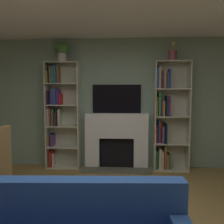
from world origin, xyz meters
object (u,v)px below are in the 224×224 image
(tv, at_px, (117,99))
(potted_plant, at_px, (62,50))
(coffee_table, at_px, (79,219))
(fireplace, at_px, (117,140))
(bookshelf_right, at_px, (167,118))
(bookshelf_left, at_px, (60,112))
(vase_with_flowers, at_px, (173,55))

(tv, bearing_deg, potted_plant, -173.64)
(tv, distance_m, coffee_table, 2.91)
(potted_plant, bearing_deg, fireplace, 2.78)
(bookshelf_right, distance_m, potted_plant, 2.45)
(bookshelf_left, bearing_deg, tv, 4.09)
(tv, height_order, vase_with_flowers, vase_with_flowers)
(bookshelf_left, distance_m, coffee_table, 2.88)
(fireplace, xyz_separation_m, potted_plant, (-1.08, -0.05, 1.78))
(bookshelf_left, relative_size, potted_plant, 5.32)
(fireplace, height_order, tv, tv)
(bookshelf_left, xyz_separation_m, potted_plant, (0.08, -0.04, 1.22))
(vase_with_flowers, bearing_deg, bookshelf_right, 164.03)
(bookshelf_right, distance_m, coffee_table, 2.97)
(tv, xyz_separation_m, potted_plant, (-1.08, -0.12, 0.96))
(bookshelf_left, bearing_deg, vase_with_flowers, -0.96)
(bookshelf_left, bearing_deg, potted_plant, -25.62)
(tv, xyz_separation_m, vase_with_flowers, (1.08, -0.12, 0.84))
(potted_plant, xyz_separation_m, vase_with_flowers, (2.15, 0.00, -0.12))
(fireplace, relative_size, vase_with_flowers, 3.61)
(tv, relative_size, bookshelf_left, 0.46)
(bookshelf_left, height_order, coffee_table, bookshelf_left)
(potted_plant, bearing_deg, coffee_table, -72.23)
(potted_plant, height_order, coffee_table, potted_plant)
(bookshelf_right, distance_m, vase_with_flowers, 1.21)
(bookshelf_left, bearing_deg, coffee_table, -70.93)
(fireplace, relative_size, potted_plant, 3.42)
(fireplace, xyz_separation_m, vase_with_flowers, (1.08, -0.05, 1.66))
(bookshelf_right, height_order, vase_with_flowers, vase_with_flowers)
(tv, xyz_separation_m, bookshelf_left, (-1.16, -0.08, -0.26))
(bookshelf_right, bearing_deg, bookshelf_left, 179.68)
(fireplace, height_order, bookshelf_right, bookshelf_right)
(bookshelf_left, distance_m, potted_plant, 1.22)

